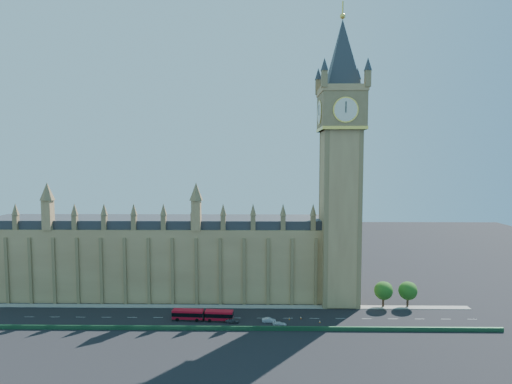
{
  "coord_description": "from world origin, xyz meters",
  "views": [
    {
      "loc": [
        11.81,
        -119.04,
        47.52
      ],
      "look_at": [
        10.01,
        10.0,
        38.05
      ],
      "focal_mm": 28.0,
      "sensor_mm": 36.0,
      "label": 1
    }
  ],
  "objects_px": {
    "car_white": "(280,324)",
    "car_grey": "(232,320)",
    "red_bus": "(203,315)",
    "car_silver": "(269,320)"
  },
  "relations": [
    {
      "from": "red_bus",
      "to": "car_silver",
      "type": "bearing_deg",
      "value": 0.01
    },
    {
      "from": "red_bus",
      "to": "car_white",
      "type": "xyz_separation_m",
      "value": [
        23.05,
        -3.71,
        -1.06
      ]
    },
    {
      "from": "car_white",
      "to": "car_grey",
      "type": "bearing_deg",
      "value": 81.2
    },
    {
      "from": "car_silver",
      "to": "car_white",
      "type": "bearing_deg",
      "value": -122.13
    },
    {
      "from": "car_grey",
      "to": "car_white",
      "type": "distance_m",
      "value": 14.22
    },
    {
      "from": "car_silver",
      "to": "car_white",
      "type": "distance_m",
      "value": 3.94
    },
    {
      "from": "car_white",
      "to": "car_silver",
      "type": "bearing_deg",
      "value": 51.01
    },
    {
      "from": "car_silver",
      "to": "car_white",
      "type": "xyz_separation_m",
      "value": [
        3.08,
        -2.45,
        -0.09
      ]
    },
    {
      "from": "red_bus",
      "to": "car_grey",
      "type": "relative_size",
      "value": 4.7
    },
    {
      "from": "red_bus",
      "to": "car_silver",
      "type": "height_order",
      "value": "red_bus"
    }
  ]
}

